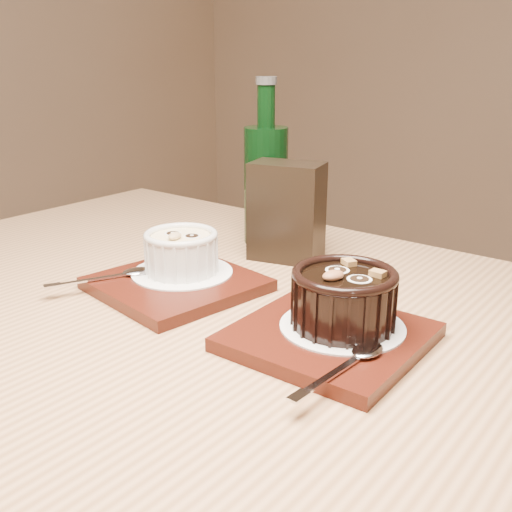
{
  "coord_description": "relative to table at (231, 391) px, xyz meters",
  "views": [
    {
      "loc": [
        0.51,
        -0.22,
        1.04
      ],
      "look_at": [
        0.1,
        0.28,
        0.81
      ],
      "focal_mm": 42.0,
      "sensor_mm": 36.0,
      "label": 1
    }
  ],
  "objects": [
    {
      "name": "table",
      "position": [
        0.0,
        0.0,
        0.0
      ],
      "size": [
        1.21,
        0.81,
        0.75
      ],
      "rotation": [
        0.0,
        0.0,
        0.01
      ],
      "color": "#9C6D44",
      "rests_on": "ground"
    },
    {
      "name": "tray_left",
      "position": [
        -0.11,
        0.03,
        0.1
      ],
      "size": [
        0.2,
        0.2,
        0.01
      ],
      "primitive_type": "cube",
      "rotation": [
        0.0,
        0.0,
        -0.14
      ],
      "color": "#42140B",
      "rests_on": "table"
    },
    {
      "name": "doily_left",
      "position": [
        -0.12,
        0.05,
        0.11
      ],
      "size": [
        0.13,
        0.13,
        0.0
      ],
      "primitive_type": "cylinder",
      "color": "white",
      "rests_on": "tray_left"
    },
    {
      "name": "ramekin_white",
      "position": [
        -0.12,
        0.05,
        0.14
      ],
      "size": [
        0.09,
        0.09,
        0.06
      ],
      "rotation": [
        0.0,
        0.0,
        0.26
      ],
      "color": "silver",
      "rests_on": "doily_left"
    },
    {
      "name": "spoon_left",
      "position": [
        -0.18,
        -0.03,
        0.11
      ],
      "size": [
        0.08,
        0.13,
        0.01
      ],
      "primitive_type": null,
      "rotation": [
        0.0,
        0.0,
        -0.43
      ],
      "color": "silver",
      "rests_on": "tray_left"
    },
    {
      "name": "tray_right",
      "position": [
        0.12,
        0.02,
        0.1
      ],
      "size": [
        0.19,
        0.19,
        0.01
      ],
      "primitive_type": "cube",
      "rotation": [
        0.0,
        0.0,
        0.03
      ],
      "color": "#42140B",
      "rests_on": "table"
    },
    {
      "name": "doily_right",
      "position": [
        0.12,
        0.04,
        0.11
      ],
      "size": [
        0.13,
        0.13,
        0.0
      ],
      "primitive_type": "cylinder",
      "color": "white",
      "rests_on": "tray_right"
    },
    {
      "name": "ramekin_dark",
      "position": [
        0.12,
        0.04,
        0.14
      ],
      "size": [
        0.11,
        0.11,
        0.06
      ],
      "rotation": [
        0.0,
        0.0,
        -0.27
      ],
      "color": "black",
      "rests_on": "doily_right"
    },
    {
      "name": "spoon_right",
      "position": [
        0.17,
        -0.03,
        0.11
      ],
      "size": [
        0.03,
        0.14,
        0.01
      ],
      "primitive_type": null,
      "rotation": [
        0.0,
        0.0,
        -0.05
      ],
      "color": "silver",
      "rests_on": "tray_right"
    },
    {
      "name": "condiment_stand",
      "position": [
        -0.08,
        0.21,
        0.16
      ],
      "size": [
        0.11,
        0.08,
        0.14
      ],
      "primitive_type": "cube",
      "rotation": [
        0.0,
        0.0,
        0.27
      ],
      "color": "black",
      "rests_on": "table"
    },
    {
      "name": "green_bottle",
      "position": [
        -0.15,
        0.26,
        0.19
      ],
      "size": [
        0.07,
        0.07,
        0.25
      ],
      "color": "black",
      "rests_on": "table"
    }
  ]
}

